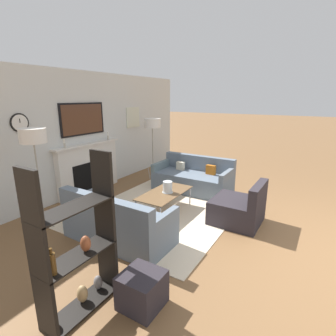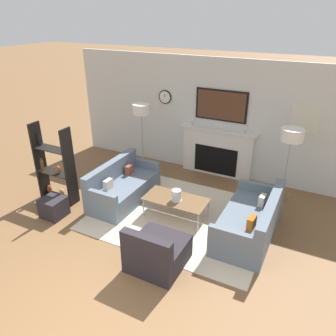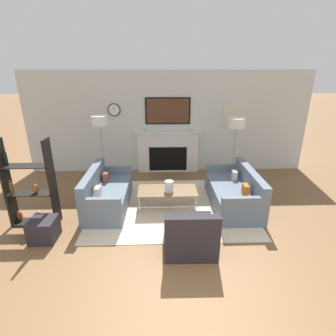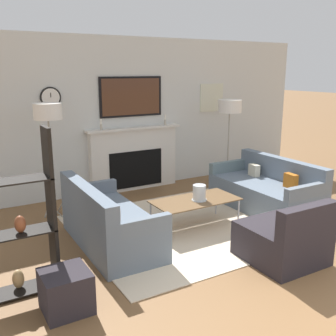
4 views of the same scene
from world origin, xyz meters
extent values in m
cube|color=silver|center=(0.00, 4.97, 1.35)|extent=(7.59, 0.07, 2.70)
cube|color=silver|center=(0.00, 4.85, 0.55)|extent=(1.67, 0.16, 1.11)
cube|color=black|center=(0.00, 4.77, 0.39)|extent=(1.03, 0.01, 0.66)
cube|color=silver|center=(0.00, 4.83, 1.13)|extent=(1.79, 0.22, 0.04)
cylinder|color=#B2AD9E|center=(-0.62, 4.80, 1.20)|extent=(0.04, 0.04, 0.10)
cylinder|color=white|center=(-0.62, 4.80, 1.29)|extent=(0.03, 0.03, 0.09)
cylinder|color=#B2AD9E|center=(0.62, 4.80, 1.20)|extent=(0.04, 0.04, 0.10)
cylinder|color=white|center=(0.62, 4.80, 1.29)|extent=(0.03, 0.03, 0.09)
cube|color=black|center=(0.00, 4.92, 1.68)|extent=(1.19, 0.04, 0.70)
cube|color=#4C2D1E|center=(0.00, 4.90, 1.68)|extent=(1.11, 0.01, 0.63)
cylinder|color=black|center=(-1.41, 4.92, 1.71)|extent=(0.33, 0.02, 0.33)
cylinder|color=silver|center=(-1.41, 4.91, 1.71)|extent=(0.28, 0.00, 0.28)
cube|color=black|center=(-1.41, 4.90, 1.75)|extent=(0.01, 0.00, 0.07)
cube|color=beige|center=(1.77, 4.92, 1.60)|extent=(0.55, 0.02, 0.55)
cube|color=beige|center=(0.00, 2.84, 0.01)|extent=(3.27, 2.61, 0.01)
cube|color=slate|center=(-1.29, 2.84, 0.21)|extent=(0.79, 1.69, 0.43)
cube|color=slate|center=(-1.59, 2.84, 0.62)|extent=(0.18, 1.69, 0.38)
cube|color=slate|center=(-1.28, 3.63, 0.52)|extent=(0.77, 0.11, 0.18)
cube|color=slate|center=(-1.30, 2.05, 0.52)|extent=(0.77, 0.11, 0.18)
cube|color=brown|center=(-1.40, 3.21, 0.52)|extent=(0.10, 0.19, 0.19)
cube|color=beige|center=(-1.41, 2.47, 0.53)|extent=(0.11, 0.20, 0.20)
cube|color=slate|center=(1.29, 2.84, 0.21)|extent=(0.86, 1.78, 0.43)
cube|color=slate|center=(1.64, 2.84, 0.60)|extent=(0.16, 1.78, 0.35)
cube|color=slate|center=(1.28, 2.00, 0.52)|extent=(0.86, 0.10, 0.18)
cube|color=slate|center=(1.29, 3.68, 0.52)|extent=(0.86, 0.10, 0.18)
cube|color=#B15E19|center=(1.41, 2.44, 0.54)|extent=(0.12, 0.22, 0.21)
cube|color=beige|center=(1.42, 3.23, 0.53)|extent=(0.12, 0.20, 0.19)
cube|color=#2A252B|center=(0.24, 1.47, 0.21)|extent=(0.81, 0.84, 0.42)
cube|color=#2A252B|center=(0.23, 1.13, 0.59)|extent=(0.81, 0.15, 0.35)
cube|color=brown|center=(-0.08, 2.76, 0.40)|extent=(1.20, 0.60, 0.02)
cylinder|color=#B7B7BC|center=(-0.63, 2.50, 0.19)|extent=(0.02, 0.02, 0.39)
cylinder|color=#B7B7BC|center=(0.48, 2.50, 0.19)|extent=(0.02, 0.02, 0.39)
cylinder|color=#B7B7BC|center=(-0.63, 3.02, 0.19)|extent=(0.02, 0.02, 0.39)
cylinder|color=#B7B7BC|center=(0.48, 3.02, 0.19)|extent=(0.02, 0.02, 0.39)
cylinder|color=silver|center=(-0.04, 2.72, 0.51)|extent=(0.18, 0.18, 0.22)
cylinder|color=silver|center=(-0.04, 2.72, 0.46)|extent=(0.10, 0.10, 0.12)
cylinder|color=silver|center=(-0.04, 2.72, 0.41)|extent=(0.21, 0.21, 0.01)
cylinder|color=#9E998E|center=(-1.54, 4.23, 0.13)|extent=(0.09, 0.23, 0.27)
cylinder|color=#9E998E|center=(-1.72, 4.27, 0.13)|extent=(0.17, 0.19, 0.27)
cylinder|color=#9E998E|center=(-1.67, 4.09, 0.13)|extent=(0.23, 0.07, 0.27)
cylinder|color=#9E998E|center=(-1.64, 4.20, 0.86)|extent=(0.02, 0.02, 1.19)
cylinder|color=white|center=(-1.64, 4.20, 1.57)|extent=(0.40, 0.40, 0.23)
cylinder|color=#9E998E|center=(1.75, 4.23, 0.12)|extent=(0.09, 0.23, 0.26)
cylinder|color=#9E998E|center=(1.56, 4.27, 0.12)|extent=(0.17, 0.19, 0.26)
cylinder|color=#9E998E|center=(1.62, 4.09, 0.12)|extent=(0.23, 0.07, 0.26)
cylinder|color=#9E998E|center=(1.64, 4.20, 0.81)|extent=(0.02, 0.02, 1.13)
cylinder|color=white|center=(1.64, 4.20, 1.49)|extent=(0.43, 0.43, 0.23)
cube|color=black|center=(-2.14, 2.26, 0.81)|extent=(0.04, 0.28, 1.62)
cube|color=black|center=(-2.54, 2.26, 0.03)|extent=(0.83, 0.28, 0.02)
cube|color=black|center=(-2.54, 2.26, 0.62)|extent=(0.83, 0.28, 0.01)
cube|color=black|center=(-2.54, 2.26, 1.14)|extent=(0.83, 0.28, 0.02)
ellipsoid|color=tan|center=(-2.50, 2.30, 0.13)|extent=(0.11, 0.11, 0.20)
ellipsoid|color=gray|center=(-2.28, 2.29, 0.12)|extent=(0.10, 0.10, 0.17)
ellipsoid|color=brown|center=(-2.44, 2.24, 0.72)|extent=(0.11, 0.11, 0.17)
cube|color=#2A252B|center=(-2.18, 1.74, 0.19)|extent=(0.42, 0.42, 0.38)
camera|label=1|loc=(-4.03, 0.32, 2.16)|focal=28.00mm
camera|label=2|loc=(2.16, -2.01, 3.61)|focal=35.00mm
camera|label=3|loc=(-0.22, -2.06, 2.71)|focal=28.00mm
camera|label=4|loc=(-3.00, -1.46, 2.14)|focal=42.00mm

